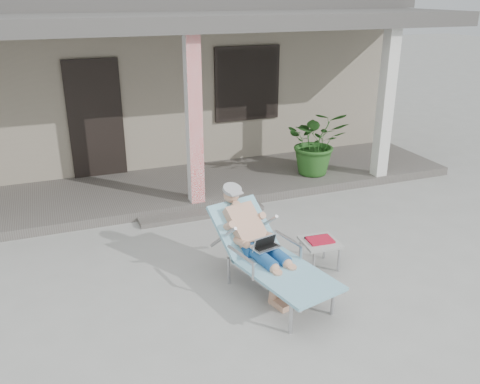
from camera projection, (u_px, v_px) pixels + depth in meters
name	position (u px, v px, depth m)	size (l,w,h in m)	color
ground	(245.00, 272.00, 6.44)	(60.00, 60.00, 0.00)	#9E9E99
house	(140.00, 70.00, 11.47)	(10.40, 5.40, 3.30)	gray
porch_deck	(183.00, 187.00, 9.02)	(10.00, 2.00, 0.15)	#605B56
porch_overhang	(177.00, 27.00, 7.97)	(10.00, 2.30, 2.85)	silver
porch_step	(202.00, 214.00, 8.04)	(2.00, 0.30, 0.07)	#605B56
lounger	(263.00, 231.00, 5.86)	(1.09, 1.91, 1.20)	#B7B7BC
side_table	(320.00, 243.00, 6.44)	(0.48, 0.48, 0.41)	#A2A39E
potted_palm	(317.00, 142.00, 9.26)	(1.10, 0.95, 1.22)	#26591E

